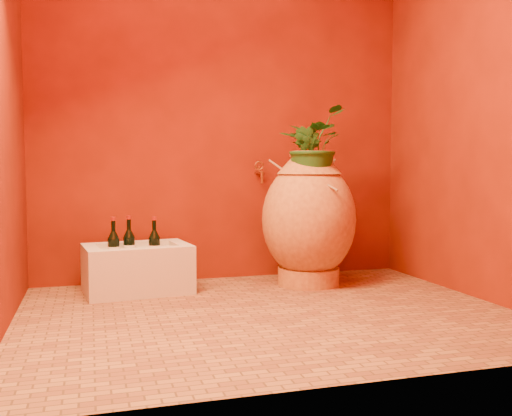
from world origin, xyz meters
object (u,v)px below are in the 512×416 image
object	(u,v)px
stone_basin	(137,269)
wall_tap	(260,171)
wine_bottle_a	(114,249)
wine_bottle_c	(154,248)
wine_bottle_b	(129,247)
amphora	(309,219)

from	to	relation	value
stone_basin	wall_tap	size ratio (longest dim) A/B	4.40
wine_bottle_a	wine_bottle_c	world-z (taller)	wine_bottle_a
wine_bottle_c	wall_tap	size ratio (longest dim) A/B	1.97
wine_bottle_c	wall_tap	xyz separation A→B (m)	(0.73, 0.20, 0.46)
wine_bottle_c	wine_bottle_b	bearing A→B (deg)	162.98
wine_bottle_b	wall_tap	xyz separation A→B (m)	(0.87, 0.15, 0.46)
amphora	wall_tap	world-z (taller)	amphora
wine_bottle_c	wall_tap	distance (m)	0.88
wine_bottle_a	wall_tap	distance (m)	1.09
amphora	stone_basin	xyz separation A→B (m)	(-1.07, 0.08, -0.29)
amphora	wine_bottle_a	size ratio (longest dim) A/B	2.87
wall_tap	wine_bottle_a	bearing A→B (deg)	-168.52
stone_basin	wine_bottle_a	size ratio (longest dim) A/B	2.21
wine_bottle_b	wine_bottle_c	distance (m)	0.15
wine_bottle_a	wine_bottle_b	bearing A→B (deg)	24.55
stone_basin	wine_bottle_c	size ratio (longest dim) A/B	2.23
wine_bottle_b	wine_bottle_c	world-z (taller)	wine_bottle_b
wall_tap	amphora	bearing A→B (deg)	-52.50
wall_tap	stone_basin	bearing A→B (deg)	-165.09
wine_bottle_b	wall_tap	distance (m)	1.00
wine_bottle_b	stone_basin	bearing A→B (deg)	-58.63
wine_bottle_c	wall_tap	world-z (taller)	wall_tap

